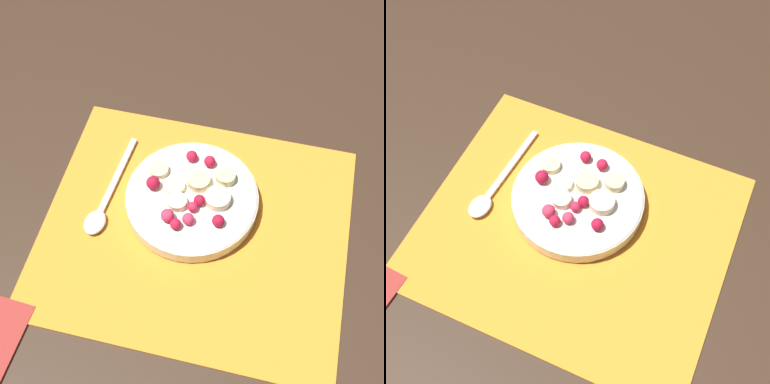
% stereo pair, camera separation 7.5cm
% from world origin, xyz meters
% --- Properties ---
extents(ground_plane, '(3.00, 3.00, 0.00)m').
position_xyz_m(ground_plane, '(0.00, 0.00, 0.00)').
color(ground_plane, '#382619').
extents(placemat, '(0.43, 0.37, 0.01)m').
position_xyz_m(placemat, '(0.00, 0.00, 0.00)').
color(placemat, orange).
rests_on(placemat, ground_plane).
extents(fruit_bowl, '(0.19, 0.19, 0.04)m').
position_xyz_m(fruit_bowl, '(-0.01, 0.04, 0.02)').
color(fruit_bowl, silver).
rests_on(fruit_bowl, placemat).
extents(spoon, '(0.03, 0.18, 0.01)m').
position_xyz_m(spoon, '(-0.14, 0.00, 0.01)').
color(spoon, silver).
rests_on(spoon, placemat).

